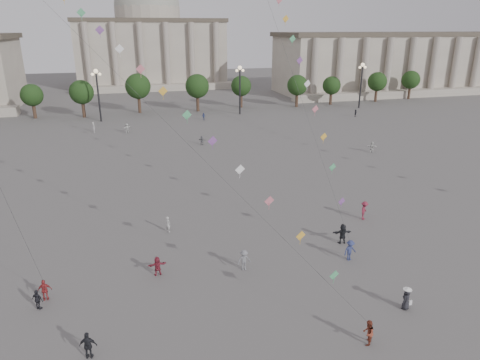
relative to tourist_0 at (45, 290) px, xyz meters
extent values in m
plane|color=#514E4D|center=(16.71, -6.17, -0.82)|extent=(360.00, 360.00, 0.00)
cube|color=gray|center=(91.71, 88.83, 7.18)|extent=(80.00, 22.00, 16.00)
cube|color=#494135|center=(91.71, 88.83, 15.78)|extent=(81.60, 22.44, 1.20)
cube|color=gray|center=(91.71, 75.83, 0.18)|extent=(84.00, 4.00, 2.00)
cube|color=gray|center=(16.71, 123.83, 9.18)|extent=(46.00, 30.00, 20.00)
cube|color=#494135|center=(16.71, 123.83, 19.78)|extent=(46.92, 30.60, 1.20)
cube|color=gray|center=(16.71, 106.83, 0.18)|extent=(48.30, 4.00, 2.00)
cylinder|color=gray|center=(16.71, 123.83, 21.68)|extent=(21.00, 21.00, 5.00)
sphere|color=#999A8C|center=(16.71, 123.83, 24.18)|extent=(21.00, 21.00, 21.00)
cylinder|color=#3B291D|center=(-13.29, 71.83, 0.94)|extent=(0.70, 0.70, 3.52)
sphere|color=black|center=(-13.29, 71.83, 4.62)|extent=(5.12, 5.12, 5.12)
cylinder|color=#3B291D|center=(-1.29, 71.83, 0.94)|extent=(0.70, 0.70, 3.52)
sphere|color=black|center=(-1.29, 71.83, 4.62)|extent=(5.12, 5.12, 5.12)
cylinder|color=#3B291D|center=(10.71, 71.83, 0.94)|extent=(0.70, 0.70, 3.52)
sphere|color=black|center=(10.71, 71.83, 4.62)|extent=(5.12, 5.12, 5.12)
cylinder|color=#3B291D|center=(22.71, 71.83, 0.94)|extent=(0.70, 0.70, 3.52)
sphere|color=black|center=(22.71, 71.83, 4.62)|extent=(5.12, 5.12, 5.12)
cylinder|color=#3B291D|center=(34.71, 71.83, 0.94)|extent=(0.70, 0.70, 3.52)
sphere|color=black|center=(34.71, 71.83, 4.62)|extent=(5.12, 5.12, 5.12)
cylinder|color=#3B291D|center=(46.71, 71.83, 0.94)|extent=(0.70, 0.70, 3.52)
sphere|color=black|center=(46.71, 71.83, 4.62)|extent=(5.12, 5.12, 5.12)
cylinder|color=#3B291D|center=(58.71, 71.83, 0.94)|extent=(0.70, 0.70, 3.52)
sphere|color=black|center=(58.71, 71.83, 4.62)|extent=(5.12, 5.12, 5.12)
cylinder|color=#3B291D|center=(70.71, 71.83, 0.94)|extent=(0.70, 0.70, 3.52)
sphere|color=black|center=(70.71, 71.83, 4.62)|extent=(5.12, 5.12, 5.12)
cylinder|color=#3B291D|center=(82.71, 71.83, 0.94)|extent=(0.70, 0.70, 3.52)
sphere|color=black|center=(82.71, 71.83, 4.62)|extent=(5.12, 5.12, 5.12)
cylinder|color=#262628|center=(1.71, 63.83, 4.18)|extent=(0.36, 0.36, 10.00)
sphere|color=#FFE5B2|center=(1.71, 63.83, 9.38)|extent=(0.90, 0.90, 0.90)
sphere|color=#FFE5B2|center=(1.01, 63.83, 8.78)|extent=(0.60, 0.60, 0.60)
sphere|color=#FFE5B2|center=(2.41, 63.83, 8.78)|extent=(0.60, 0.60, 0.60)
cylinder|color=#262628|center=(31.71, 63.83, 4.18)|extent=(0.36, 0.36, 10.00)
sphere|color=#FFE5B2|center=(31.71, 63.83, 9.38)|extent=(0.90, 0.90, 0.90)
sphere|color=#FFE5B2|center=(31.01, 63.83, 8.78)|extent=(0.60, 0.60, 0.60)
sphere|color=#FFE5B2|center=(32.41, 63.83, 8.78)|extent=(0.60, 0.60, 0.60)
cylinder|color=#262628|center=(61.71, 63.83, 4.18)|extent=(0.36, 0.36, 10.00)
sphere|color=#FFE5B2|center=(61.71, 63.83, 9.38)|extent=(0.90, 0.90, 0.90)
sphere|color=#FFE5B2|center=(61.01, 63.83, 8.78)|extent=(0.60, 0.60, 0.60)
sphere|color=#FFE5B2|center=(62.41, 63.83, 8.78)|extent=(0.60, 0.60, 0.60)
imported|color=#394880|center=(22.61, 59.48, -0.04)|extent=(0.99, 0.65, 1.56)
imported|color=black|center=(24.63, 2.23, 0.12)|extent=(1.79, 0.76, 1.87)
imported|color=silver|center=(6.77, 51.68, 0.08)|extent=(1.71, 1.30, 1.80)
imported|color=slate|center=(14.83, 0.20, 0.06)|extent=(1.19, 0.75, 1.75)
imported|color=silver|center=(43.46, 28.18, 0.04)|extent=(1.67, 1.00, 1.72)
imported|color=maroon|center=(29.21, 6.30, 0.15)|extent=(1.38, 1.40, 1.93)
imported|color=black|center=(55.48, 54.49, -0.05)|extent=(1.22, 1.43, 1.55)
imported|color=beige|center=(0.80, 53.92, 0.15)|extent=(0.59, 0.78, 1.93)
imported|color=slate|center=(18.60, 39.72, -0.07)|extent=(1.35, 1.22, 1.50)
imported|color=#AFAEAA|center=(9.66, 8.69, -0.03)|extent=(0.63, 0.69, 1.57)
imported|color=maroon|center=(0.00, 0.00, 0.00)|extent=(0.97, 0.41, 1.64)
imported|color=#222227|center=(-0.32, -1.02, -0.06)|extent=(0.94, 0.83, 1.52)
imported|color=maroon|center=(8.04, 1.25, -0.02)|extent=(1.51, 0.60, 1.59)
imported|color=black|center=(3.35, -6.83, 0.07)|extent=(1.11, 0.64, 1.77)
imported|color=brown|center=(19.84, -10.09, 0.02)|extent=(1.01, 1.03, 1.68)
imported|color=navy|center=(23.80, -0.64, 0.09)|extent=(1.29, 0.90, 1.81)
imported|color=black|center=(24.27, -7.64, -0.03)|extent=(0.92, 0.85, 1.58)
cone|color=white|center=(24.27, -7.64, 0.80)|extent=(0.52, 0.52, 0.14)
cylinder|color=white|center=(24.27, -7.64, 0.74)|extent=(0.60, 0.60, 0.02)
cube|color=white|center=(24.52, -7.79, -0.27)|extent=(0.22, 0.10, 0.35)
cube|color=#4FAC72|center=(18.38, -7.97, 3.05)|extent=(0.76, 0.25, 0.76)
cube|color=gold|center=(16.91, -5.86, 4.95)|extent=(0.76, 0.25, 0.76)
cube|color=#D16E7C|center=(15.45, -3.75, 6.71)|extent=(0.76, 0.25, 0.76)
cube|color=white|center=(13.98, -1.64, 8.37)|extent=(0.76, 0.25, 0.76)
cube|color=#834C99|center=(12.52, 0.47, 9.98)|extent=(0.76, 0.25, 0.76)
cube|color=#4FAC72|center=(11.05, 2.58, 11.54)|extent=(0.76, 0.25, 0.76)
cube|color=gold|center=(9.59, 4.70, 13.06)|extent=(0.76, 0.25, 0.76)
cube|color=#D16E7C|center=(8.13, 6.81, 14.55)|extent=(0.76, 0.25, 0.76)
cube|color=white|center=(6.66, 8.92, 16.01)|extent=(0.76, 0.25, 0.76)
cube|color=#834C99|center=(5.20, 11.03, 17.45)|extent=(0.76, 0.25, 0.76)
cube|color=#4FAC72|center=(3.73, 13.14, 18.86)|extent=(0.76, 0.25, 0.76)
cube|color=#834C99|center=(23.76, 1.35, 3.72)|extent=(0.76, 0.25, 0.76)
cube|color=#4FAC72|center=(23.71, 3.35, 6.16)|extent=(0.76, 0.25, 0.76)
cube|color=gold|center=(23.67, 5.34, 8.41)|extent=(0.76, 0.25, 0.76)
cube|color=#D16E7C|center=(23.63, 7.34, 10.56)|extent=(0.76, 0.25, 0.76)
cube|color=white|center=(23.59, 9.33, 12.62)|extent=(0.76, 0.25, 0.76)
cube|color=#834C99|center=(23.54, 11.33, 14.62)|extent=(0.76, 0.25, 0.76)
cube|color=#4FAC72|center=(23.50, 13.32, 16.57)|extent=(0.76, 0.25, 0.76)
cube|color=gold|center=(23.46, 15.32, 18.48)|extent=(0.76, 0.25, 0.76)
cube|color=#D16E7C|center=(23.41, 17.31, 20.36)|extent=(0.76, 0.25, 0.76)
camera|label=1|loc=(6.63, -28.77, 17.64)|focal=32.00mm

